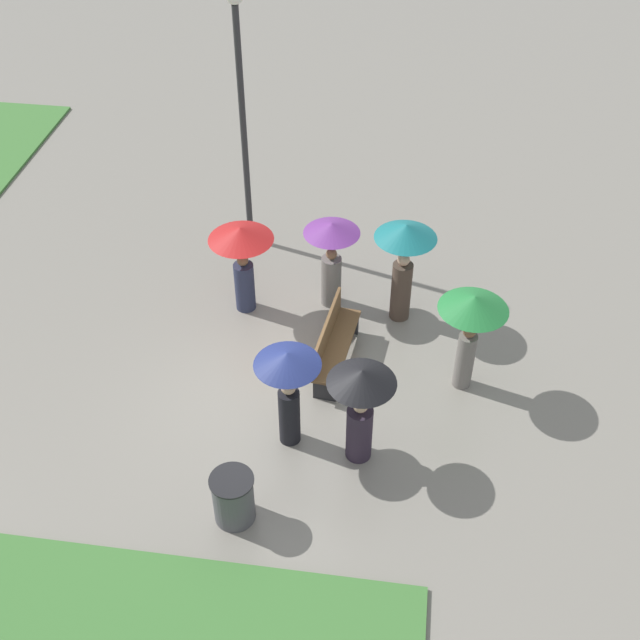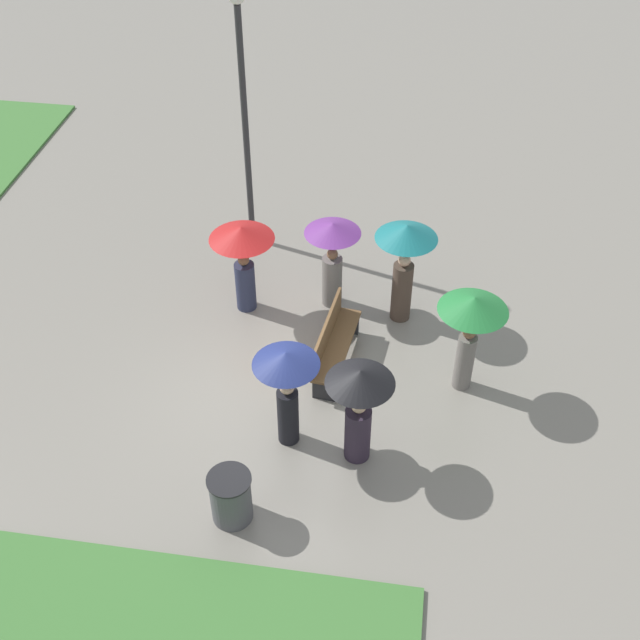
% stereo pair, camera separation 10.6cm
% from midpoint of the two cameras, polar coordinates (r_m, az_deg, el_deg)
% --- Properties ---
extents(ground_plane, '(90.00, 90.00, 0.00)m').
position_cam_midpoint_polar(ground_plane, '(12.92, -3.13, -6.17)').
color(ground_plane, gray).
extents(park_bench, '(1.90, 0.62, 0.90)m').
position_cam_midpoint_polar(park_bench, '(13.28, 0.69, -1.59)').
color(park_bench, brown).
rests_on(park_bench, ground_plane).
extents(lamp_post, '(0.32, 0.32, 5.04)m').
position_cam_midpoint_polar(lamp_post, '(14.83, -5.86, 15.80)').
color(lamp_post, '#2D2D30').
rests_on(lamp_post, ground_plane).
extents(trash_bin, '(0.62, 0.62, 0.82)m').
position_cam_midpoint_polar(trash_bin, '(11.32, -6.45, -12.47)').
color(trash_bin, '#4C4C51').
rests_on(trash_bin, ground_plane).
extents(crowd_person_black, '(0.99, 0.99, 1.77)m').
position_cam_midpoint_polar(crowd_person_black, '(11.38, 2.65, -5.69)').
color(crowd_person_black, '#2D2333').
rests_on(crowd_person_black, ground_plane).
extents(crowd_person_navy, '(0.97, 0.97, 1.81)m').
position_cam_midpoint_polar(crowd_person_navy, '(11.51, -2.55, -4.24)').
color(crowd_person_navy, black).
rests_on(crowd_person_navy, ground_plane).
extents(crowd_person_teal, '(1.06, 1.06, 1.99)m').
position_cam_midpoint_polar(crowd_person_teal, '(13.68, 5.79, 4.81)').
color(crowd_person_teal, '#47382D').
rests_on(crowd_person_teal, ground_plane).
extents(crowd_person_green, '(1.09, 1.09, 1.86)m').
position_cam_midpoint_polar(crowd_person_green, '(12.48, 10.50, 0.13)').
color(crowd_person_green, slate).
rests_on(crowd_person_green, ground_plane).
extents(crowd_person_purple, '(0.99, 0.99, 1.74)m').
position_cam_midpoint_polar(crowd_person_purple, '(14.07, 0.61, 4.99)').
color(crowd_person_purple, slate).
rests_on(crowd_person_purple, ground_plane).
extents(crowd_person_red, '(1.14, 1.14, 1.75)m').
position_cam_midpoint_polar(crowd_person_red, '(13.95, -5.80, 5.00)').
color(crowd_person_red, '#282D47').
rests_on(crowd_person_red, ground_plane).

